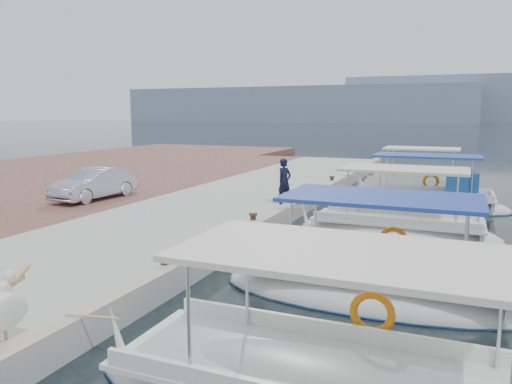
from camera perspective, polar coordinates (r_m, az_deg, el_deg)
ground at (r=14.28m, az=-1.39°, el=-6.93°), size 400.00×400.00×0.00m
concrete_quay at (r=19.87m, az=-3.43°, el=-1.64°), size 6.00×40.00×0.50m
quay_curb at (r=18.78m, az=4.21°, el=-1.32°), size 0.44×40.00×0.12m
cobblestone_strip at (r=22.49m, az=-14.95°, el=-0.68°), size 4.00×40.00×0.50m
fishing_caique_b at (r=11.20m, az=12.92°, el=-11.06°), size 6.68×2.48×2.83m
fishing_caique_c at (r=16.60m, az=15.75°, el=-4.55°), size 6.37×2.33×2.83m
fishing_caique_d at (r=21.88m, az=18.57°, el=-1.27°), size 6.97×2.28×2.83m
fishing_caique_e at (r=26.14m, az=17.89°, el=0.24°), size 5.92×2.36×2.83m
mooring_bollards at (r=15.58m, az=-0.33°, el=-2.94°), size 0.28×20.28×0.33m
pelican at (r=8.49m, az=-27.26°, el=-11.89°), size 0.72×1.35×1.05m
fisherman at (r=18.90m, az=3.27°, el=1.22°), size 0.64×0.74×1.72m
parked_car at (r=20.99m, az=-17.95°, el=0.91°), size 1.60×3.86×1.24m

